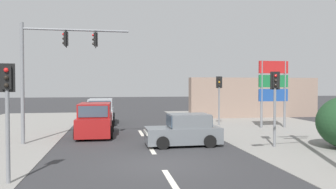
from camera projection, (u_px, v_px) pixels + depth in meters
ground_plane at (161, 165)px, 12.03m from camera, size 140.00×140.00×0.00m
lane_dash_near at (171, 180)px, 10.06m from camera, size 0.20×2.40×0.01m
lane_dash_mid at (151, 149)px, 14.99m from camera, size 0.20×2.40×0.01m
lane_dash_far at (141, 133)px, 19.91m from camera, size 0.20×2.40×0.01m
traffic_signal_mast at (50, 61)px, 16.27m from camera, size 5.29×0.46×6.00m
pedestal_signal_right_kerb at (275, 96)px, 15.32m from camera, size 0.44×0.31×3.56m
pedestal_signal_left_kerb at (7, 102)px, 9.59m from camera, size 0.44×0.30×3.56m
pedestal_signal_far_median at (219, 92)px, 23.69m from camera, size 0.44×0.31×3.56m
shopping_plaza_sign at (273, 84)px, 22.28m from camera, size 2.10×0.16×4.60m
shopfront_wall_far at (254, 98)px, 29.63m from camera, size 12.00×1.00×3.60m
suv_kerbside_parked at (101, 112)px, 24.71m from camera, size 2.11×4.56×1.90m
hatchback_oncoming_near at (184, 131)px, 15.85m from camera, size 3.66×1.81×1.53m
suv_crossing_left at (95, 120)px, 18.96m from camera, size 2.15×4.58×1.90m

